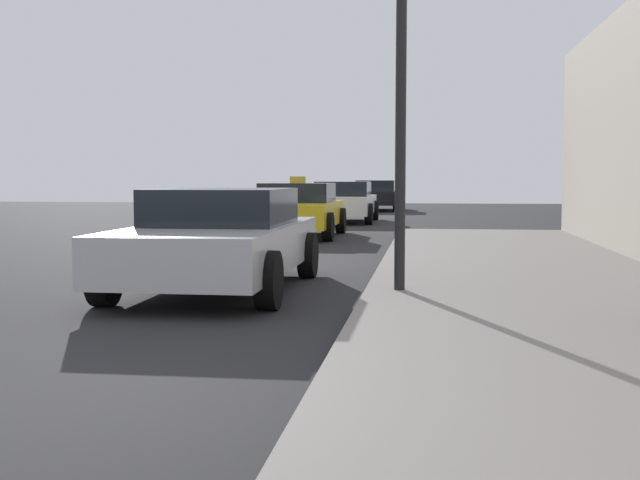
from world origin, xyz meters
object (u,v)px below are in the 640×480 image
at_px(street_lamp, 401,29).
at_px(car_white, 343,201).
at_px(car_yellow, 297,209).
at_px(car_silver, 220,238).
at_px(car_black, 376,195).

bearing_deg(street_lamp, car_white, 98.25).
xyz_separation_m(car_yellow, car_white, (0.43, 6.42, 0.00)).
relative_size(car_silver, car_white, 1.03).
relative_size(car_silver, car_yellow, 1.08).
bearing_deg(street_lamp, car_silver, 161.18).
relative_size(street_lamp, car_white, 0.98).
xyz_separation_m(street_lamp, car_silver, (-2.28, 0.78, -2.40)).
bearing_deg(car_black, street_lamp, 94.34).
height_order(car_silver, car_white, same).
relative_size(car_yellow, car_black, 0.92).
height_order(street_lamp, car_black, street_lamp).
height_order(street_lamp, car_white, street_lamp).
height_order(car_yellow, car_white, car_yellow).
height_order(street_lamp, car_yellow, street_lamp).
xyz_separation_m(street_lamp, car_black, (-1.94, 25.53, -2.40)).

